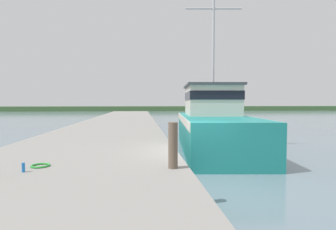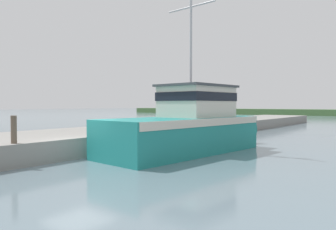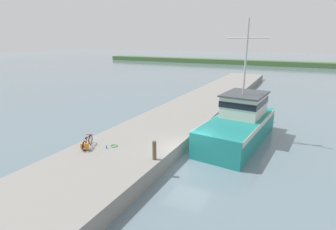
{
  "view_description": "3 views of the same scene",
  "coord_description": "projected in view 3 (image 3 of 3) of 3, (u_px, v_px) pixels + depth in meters",
  "views": [
    {
      "loc": [
        -1.93,
        -8.36,
        2.53
      ],
      "look_at": [
        -0.96,
        1.05,
        2.08
      ],
      "focal_mm": 28.0,
      "sensor_mm": 36.0,
      "label": 1
    },
    {
      "loc": [
        11.44,
        -8.79,
        2.49
      ],
      "look_at": [
        0.58,
        5.57,
        1.92
      ],
      "focal_mm": 35.0,
      "sensor_mm": 36.0,
      "label": 2
    },
    {
      "loc": [
        5.58,
        -13.97,
        7.47
      ],
      "look_at": [
        -3.54,
        4.24,
        1.61
      ],
      "focal_mm": 28.0,
      "sensor_mm": 36.0,
      "label": 3
    }
  ],
  "objects": [
    {
      "name": "mooring_post",
      "position": [
        154.0,
        150.0,
        14.67
      ],
      "size": [
        0.23,
        0.23,
        1.1
      ],
      "primitive_type": "cylinder",
      "color": "brown",
      "rests_on": "dock_pier"
    },
    {
      "name": "hose_coil",
      "position": [
        114.0,
        146.0,
        16.63
      ],
      "size": [
        0.45,
        0.45,
        0.05
      ],
      "primitive_type": "torus",
      "color": "green",
      "rests_on": "dock_pier"
    },
    {
      "name": "dock_pier",
      "position": [
        137.0,
        146.0,
        17.98
      ],
      "size": [
        6.1,
        80.0,
        0.96
      ],
      "primitive_type": "cube",
      "color": "gray",
      "rests_on": "ground_plane"
    },
    {
      "name": "ground_plane",
      "position": [
        188.0,
        163.0,
        16.47
      ],
      "size": [
        320.0,
        320.0,
        0.0
      ],
      "primitive_type": "plane",
      "color": "slate"
    },
    {
      "name": "fishing_boat_main",
      "position": [
        240.0,
        122.0,
        20.05
      ],
      "size": [
        4.32,
        11.18,
        8.95
      ],
      "rotation": [
        0.0,
        0.0,
        -0.1
      ],
      "color": "teal",
      "rests_on": "ground_plane"
    },
    {
      "name": "bicycle_touring",
      "position": [
        87.0,
        143.0,
        16.24
      ],
      "size": [
        0.81,
        1.56,
        0.7
      ],
      "rotation": [
        0.0,
        0.0,
        0.39
      ],
      "color": "black",
      "rests_on": "dock_pier"
    },
    {
      "name": "water_bottle_on_curb",
      "position": [
        107.0,
        147.0,
        16.25
      ],
      "size": [
        0.07,
        0.07,
        0.21
      ],
      "primitive_type": "cylinder",
      "color": "blue",
      "rests_on": "dock_pier"
    }
  ]
}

